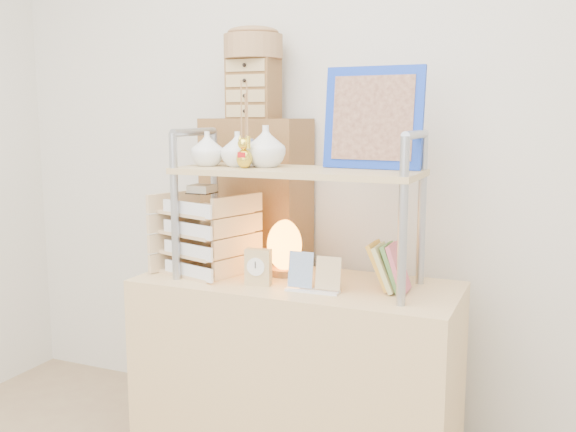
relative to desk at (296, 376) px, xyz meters
name	(u,v)px	position (x,y,z in m)	size (l,w,h in m)	color
desk	(296,376)	(0.00, 0.00, 0.00)	(1.20, 0.50, 0.75)	tan
cabinet	(257,270)	(-0.34, 0.37, 0.30)	(0.45, 0.24, 1.35)	brown
hutch	(290,164)	(-0.03, 0.02, 0.81)	(0.90, 0.34, 0.79)	#959AA3
letter_tray	(203,238)	(-0.39, -0.02, 0.51)	(0.35, 0.34, 0.35)	tan
salt_lamp	(285,247)	(-0.08, 0.07, 0.49)	(0.14, 0.13, 0.22)	brown
desk_clock	(258,267)	(-0.11, -0.10, 0.44)	(0.10, 0.05, 0.13)	tan
postcard_stand	(313,281)	(0.11, -0.11, 0.41)	(0.20, 0.06, 0.14)	white
drawer_chest	(253,89)	(-0.34, 0.35, 1.10)	(0.20, 0.16, 0.25)	brown
woven_basket	(253,47)	(-0.34, 0.35, 1.28)	(0.25, 0.25, 0.10)	#997245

